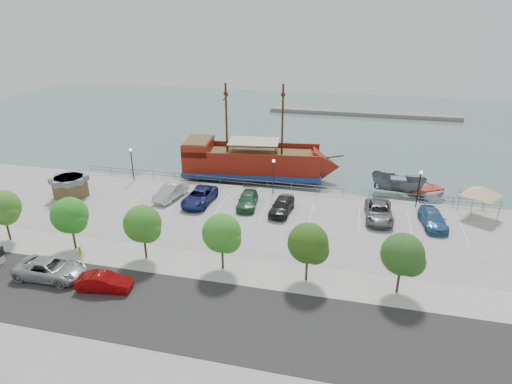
# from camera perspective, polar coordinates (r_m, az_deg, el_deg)

# --- Properties ---
(ground) EXTENTS (160.00, 160.00, 0.00)m
(ground) POSITION_cam_1_polar(r_m,az_deg,el_deg) (45.17, 0.65, -4.59)
(ground) COLOR slate
(land_slab) EXTENTS (100.00, 58.00, 1.20)m
(land_slab) POSITION_cam_1_polar(r_m,az_deg,el_deg) (28.76, -9.48, -23.13)
(land_slab) COLOR gray
(land_slab) RESTS_ON ground
(street) EXTENTS (100.00, 8.00, 0.04)m
(street) POSITION_cam_1_polar(r_m,az_deg,el_deg) (31.74, -6.02, -16.14)
(street) COLOR #272424
(street) RESTS_ON land_slab
(sidewalk) EXTENTS (100.00, 4.00, 0.05)m
(sidewalk) POSITION_cam_1_polar(r_m,az_deg,el_deg) (36.32, -2.90, -10.34)
(sidewalk) COLOR #B7B4AF
(sidewalk) RESTS_ON land_slab
(seawall_railing) EXTENTS (50.00, 0.06, 1.00)m
(seawall_railing) POSITION_cam_1_polar(r_m,az_deg,el_deg) (51.45, 2.58, 0.87)
(seawall_railing) COLOR #555A5E
(seawall_railing) RESTS_ON land_slab
(far_shore) EXTENTS (40.00, 3.00, 0.80)m
(far_shore) POSITION_cam_1_polar(r_m,az_deg,el_deg) (96.23, 14.04, 10.13)
(far_shore) COLOR gray
(far_shore) RESTS_ON ground
(pirate_ship) EXTENTS (21.16, 8.16, 13.19)m
(pirate_ship) POSITION_cam_1_polar(r_m,az_deg,el_deg) (56.82, 1.01, 3.83)
(pirate_ship) COLOR maroon
(pirate_ship) RESTS_ON ground
(patrol_boat) EXTENTS (6.96, 4.23, 2.53)m
(patrol_boat) POSITION_cam_1_polar(r_m,az_deg,el_deg) (54.84, 18.33, 0.81)
(patrol_boat) COLOR slate
(patrol_boat) RESTS_ON ground
(speedboat) EXTENTS (7.86, 8.59, 1.45)m
(speedboat) POSITION_cam_1_polar(r_m,az_deg,el_deg) (55.53, 21.67, 0.00)
(speedboat) COLOR silver
(speedboat) RESTS_ON ground
(dock_west) EXTENTS (7.66, 4.43, 0.42)m
(dock_west) POSITION_cam_1_polar(r_m,az_deg,el_deg) (57.73, -12.18, 1.49)
(dock_west) COLOR gray
(dock_west) RESTS_ON ground
(dock_mid) EXTENTS (6.53, 3.93, 0.36)m
(dock_mid) POSITION_cam_1_polar(r_m,az_deg,el_deg) (52.52, 13.05, -0.86)
(dock_mid) COLOR gray
(dock_mid) RESTS_ON ground
(dock_east) EXTENTS (6.45, 4.23, 0.36)m
(dock_east) POSITION_cam_1_polar(r_m,az_deg,el_deg) (53.09, 20.71, -1.55)
(dock_east) COLOR slate
(dock_east) RESTS_ON ground
(shed) EXTENTS (3.71, 3.71, 2.55)m
(shed) POSITION_cam_1_polar(r_m,az_deg,el_deg) (53.35, -23.54, 0.66)
(shed) COLOR brown
(shed) RESTS_ON land_slab
(canopy_tent) EXTENTS (5.45, 5.45, 3.82)m
(canopy_tent) POSITION_cam_1_polar(r_m,az_deg,el_deg) (49.63, 27.99, 0.66)
(canopy_tent) COLOR slate
(canopy_tent) RESTS_ON land_slab
(street_van) EXTENTS (5.88, 2.85, 1.61)m
(street_van) POSITION_cam_1_polar(r_m,az_deg,el_deg) (38.71, -25.74, -9.21)
(street_van) COLOR #A3A3A3
(street_van) RESTS_ON street
(street_sedan) EXTENTS (4.41, 2.07, 1.40)m
(street_sedan) POSITION_cam_1_polar(r_m,az_deg,el_deg) (35.66, -19.59, -11.22)
(street_sedan) COLOR #850607
(street_sedan) RESTS_ON street
(fire_hydrant) EXTENTS (0.27, 0.27, 0.77)m
(fire_hydrant) POSITION_cam_1_polar(r_m,az_deg,el_deg) (41.21, -22.44, -7.21)
(fire_hydrant) COLOR #D7AF09
(fire_hydrant) RESTS_ON sidewalk
(lamp_post_left) EXTENTS (0.36, 0.36, 4.28)m
(lamp_post_left) POSITION_cam_1_polar(r_m,az_deg,el_deg) (55.48, -16.26, 4.28)
(lamp_post_left) COLOR black
(lamp_post_left) RESTS_ON land_slab
(lamp_post_mid) EXTENTS (0.36, 0.36, 4.28)m
(lamp_post_mid) POSITION_cam_1_polar(r_m,az_deg,el_deg) (49.38, 2.34, 2.90)
(lamp_post_mid) COLOR black
(lamp_post_mid) RESTS_ON land_slab
(lamp_post_right) EXTENTS (0.36, 0.36, 4.28)m
(lamp_post_right) POSITION_cam_1_polar(r_m,az_deg,el_deg) (49.13, 20.97, 1.21)
(lamp_post_right) COLOR black
(lamp_post_right) RESTS_ON land_slab
(tree_a) EXTENTS (3.30, 3.20, 5.00)m
(tree_a) POSITION_cam_1_polar(r_m,az_deg,el_deg) (45.32, -30.64, -1.94)
(tree_a) COLOR #473321
(tree_a) RESTS_ON sidewalk
(tree_b) EXTENTS (3.30, 3.20, 5.00)m
(tree_b) POSITION_cam_1_polar(r_m,az_deg,el_deg) (40.92, -23.47, -3.04)
(tree_b) COLOR #473321
(tree_b) RESTS_ON sidewalk
(tree_c) EXTENTS (3.30, 3.20, 5.00)m
(tree_c) POSITION_cam_1_polar(r_m,az_deg,el_deg) (37.32, -14.73, -4.32)
(tree_c) COLOR #473321
(tree_c) RESTS_ON sidewalk
(tree_d) EXTENTS (3.30, 3.20, 5.00)m
(tree_d) POSITION_cam_1_polar(r_m,az_deg,el_deg) (34.78, -4.40, -5.69)
(tree_d) COLOR #473321
(tree_d) RESTS_ON sidewalk
(tree_e) EXTENTS (3.30, 3.20, 5.00)m
(tree_e) POSITION_cam_1_polar(r_m,az_deg,el_deg) (33.52, 7.17, -7.01)
(tree_e) COLOR #473321
(tree_e) RESTS_ON sidewalk
(tree_f) EXTENTS (3.30, 3.20, 5.00)m
(tree_f) POSITION_cam_1_polar(r_m,az_deg,el_deg) (33.71, 19.18, -8.07)
(tree_f) COLOR #473321
(tree_f) RESTS_ON sidewalk
(parked_car_b) EXTENTS (2.69, 5.30, 1.67)m
(parked_car_b) POSITION_cam_1_polar(r_m,az_deg,el_deg) (49.87, -11.28, 0.06)
(parked_car_b) COLOR silver
(parked_car_b) RESTS_ON land_slab
(parked_car_c) EXTENTS (2.91, 5.92, 1.62)m
(parked_car_c) POSITION_cam_1_polar(r_m,az_deg,el_deg) (48.07, -7.55, -0.62)
(parked_car_c) COLOR navy
(parked_car_c) RESTS_ON land_slab
(parked_car_d) EXTENTS (2.53, 5.14, 1.44)m
(parked_car_d) POSITION_cam_1_polar(r_m,az_deg,el_deg) (47.02, -1.14, -1.09)
(parked_car_d) COLOR #2C5C3A
(parked_car_d) RESTS_ON land_slab
(parked_car_e) EXTENTS (2.41, 5.08, 1.68)m
(parked_car_e) POSITION_cam_1_polar(r_m,az_deg,el_deg) (45.55, 3.46, -1.80)
(parked_car_e) COLOR black
(parked_car_e) RESTS_ON land_slab
(parked_car_g) EXTENTS (2.88, 5.92, 1.62)m
(parked_car_g) POSITION_cam_1_polar(r_m,az_deg,el_deg) (45.90, 16.07, -2.57)
(parked_car_g) COLOR #5F5F61
(parked_car_g) RESTS_ON land_slab
(parked_car_h) EXTENTS (2.75, 5.41, 1.51)m
(parked_car_h) POSITION_cam_1_polar(r_m,az_deg,el_deg) (46.36, 22.53, -3.32)
(parked_car_h) COLOR #35649A
(parked_car_h) RESTS_ON land_slab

